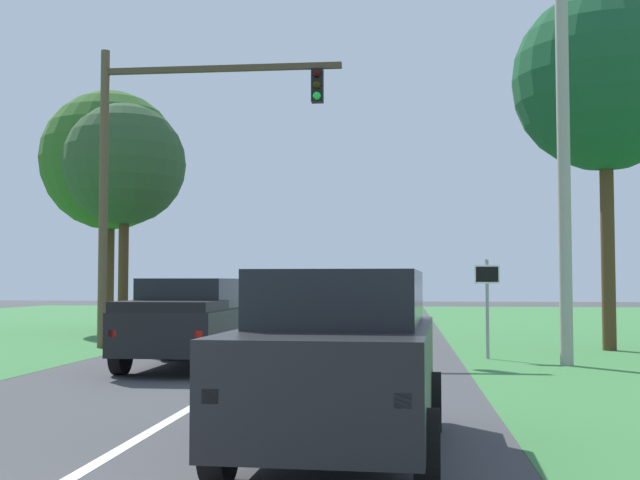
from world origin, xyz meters
name	(u,v)px	position (x,y,z in m)	size (l,w,h in m)	color
ground_plane	(234,383)	(0.00, 9.66, 0.00)	(120.00, 120.00, 0.00)	#424244
red_suv_near	(342,356)	(2.40, 3.94, 1.02)	(2.24, 4.66, 1.93)	black
pickup_truck_lead	(190,322)	(-1.46, 12.00, 0.96)	(2.26, 4.90, 1.88)	black
traffic_light	(161,153)	(-3.58, 16.70, 5.35)	(6.72, 0.40, 8.24)	brown
keep_moving_sign	(487,295)	(4.99, 14.65, 1.50)	(0.60, 0.09, 2.34)	gray
oak_tree_right	(605,81)	(8.42, 17.38, 7.20)	(4.90, 4.90, 9.68)	#4C351E
crossing_suv_far	(206,310)	(-3.19, 20.28, 0.92)	(4.79, 2.16, 1.75)	maroon
utility_pole_right	(563,131)	(6.53, 13.32, 5.11)	(0.28, 0.28, 10.23)	#9E998E
extra_tree_1	(125,165)	(-6.95, 23.20, 6.01)	(4.36, 4.36, 8.22)	#4C351E
extra_tree_2	(111,161)	(-8.08, 24.84, 6.41)	(5.29, 5.29, 9.07)	#4C351E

